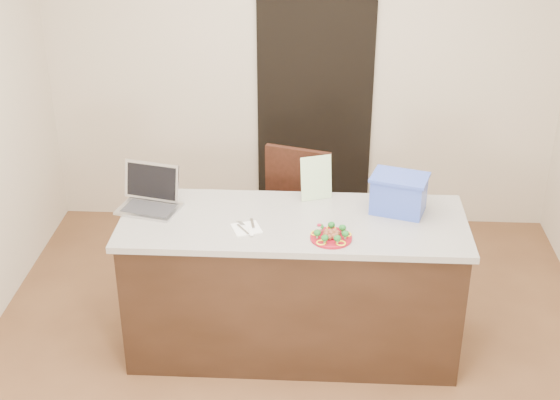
# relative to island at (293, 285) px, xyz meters

# --- Properties ---
(ground) EXTENTS (4.00, 4.00, 0.00)m
(ground) POSITION_rel_island_xyz_m (0.00, -0.25, -0.46)
(ground) COLOR brown
(ground) RESTS_ON ground
(room_shell) EXTENTS (4.00, 4.00, 4.00)m
(room_shell) POSITION_rel_island_xyz_m (0.00, -0.25, 1.16)
(room_shell) COLOR white
(room_shell) RESTS_ON ground
(doorway) EXTENTS (0.90, 0.02, 2.00)m
(doorway) POSITION_rel_island_xyz_m (0.10, 1.73, 0.54)
(doorway) COLOR black
(doorway) RESTS_ON ground
(island) EXTENTS (2.06, 0.76, 0.92)m
(island) POSITION_rel_island_xyz_m (0.00, 0.00, 0.00)
(island) COLOR black
(island) RESTS_ON ground
(plate) EXTENTS (0.24, 0.24, 0.02)m
(plate) POSITION_rel_island_xyz_m (0.22, -0.21, 0.47)
(plate) COLOR maroon
(plate) RESTS_ON island
(meatballs) EXTENTS (0.09, 0.10, 0.04)m
(meatballs) POSITION_rel_island_xyz_m (0.23, -0.21, 0.49)
(meatballs) COLOR brown
(meatballs) RESTS_ON plate
(broccoli) EXTENTS (0.20, 0.20, 0.04)m
(broccoli) POSITION_rel_island_xyz_m (0.22, -0.21, 0.50)
(broccoli) COLOR #144D1B
(broccoli) RESTS_ON plate
(pepper_rings) EXTENTS (0.23, 0.23, 0.01)m
(pepper_rings) POSITION_rel_island_xyz_m (0.22, -0.21, 0.48)
(pepper_rings) COLOR yellow
(pepper_rings) RESTS_ON plate
(napkin) EXTENTS (0.20, 0.20, 0.01)m
(napkin) POSITION_rel_island_xyz_m (-0.27, -0.12, 0.46)
(napkin) COLOR white
(napkin) RESTS_ON island
(fork) EXTENTS (0.08, 0.16, 0.00)m
(fork) POSITION_rel_island_xyz_m (-0.29, -0.11, 0.47)
(fork) COLOR #AAA9AD
(fork) RESTS_ON napkin
(knife) EXTENTS (0.04, 0.21, 0.01)m
(knife) POSITION_rel_island_xyz_m (-0.24, -0.14, 0.47)
(knife) COLOR white
(knife) RESTS_ON napkin
(yogurt_bottle) EXTENTS (0.03, 0.03, 0.07)m
(yogurt_bottle) POSITION_rel_island_xyz_m (0.15, -0.17, 0.49)
(yogurt_bottle) COLOR beige
(yogurt_bottle) RESTS_ON island
(laptop) EXTENTS (0.40, 0.36, 0.25)m
(laptop) POSITION_rel_island_xyz_m (-0.88, 0.14, 0.53)
(laptop) COLOR #B1B1B5
(laptop) RESTS_ON island
(leaflet) EXTENTS (0.20, 0.11, 0.28)m
(leaflet) POSITION_rel_island_xyz_m (0.13, 0.29, 0.60)
(leaflet) COLOR white
(leaflet) RESTS_ON island
(blue_box) EXTENTS (0.38, 0.32, 0.23)m
(blue_box) POSITION_rel_island_xyz_m (0.63, 0.15, 0.58)
(blue_box) COLOR #334BB8
(blue_box) RESTS_ON island
(chair) EXTENTS (0.58, 0.59, 1.04)m
(chair) POSITION_rel_island_xyz_m (-0.00, 0.67, 0.13)
(chair) COLOR #381910
(chair) RESTS_ON ground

